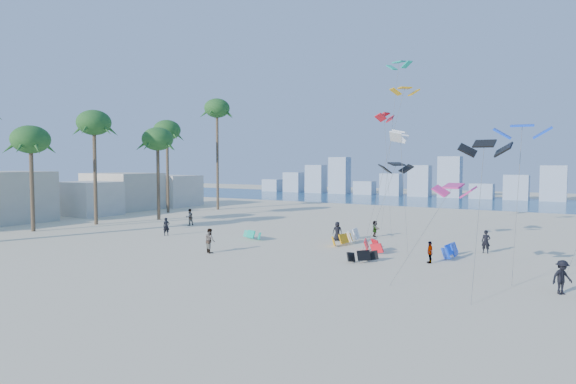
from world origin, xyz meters
The scene contains 10 objects.
ground centered at (0.00, 0.00, 0.00)m, with size 220.00×220.00×0.00m, color beige.
ocean centered at (0.00, 72.00, 0.01)m, with size 220.00×220.00×0.00m, color navy.
kitesurfer_near centered at (-9.57, 14.04, 0.86)m, with size 0.63×0.41×1.73m, color black.
kitesurfer_mid centered at (-0.06, 9.33, 0.95)m, with size 0.93×0.72×1.90m, color gray.
kitesurfers_far centered at (9.10, 17.62, 0.87)m, with size 37.95×15.29×1.86m.
grounded_kites centered at (9.52, 17.20, 0.46)m, with size 19.70×11.26×1.06m.
flying_kites centered at (16.57, 20.73, 11.07)m, with size 21.85×29.96×18.60m.
palm_row centered at (-22.44, 16.18, 11.47)m, with size 9.30×44.80×16.62m.
beachfront_buildings centered at (-33.69, 20.82, 2.67)m, with size 11.50×43.00×6.00m.
distant_skyline centered at (-1.19, 82.00, 3.09)m, with size 85.00×3.00×8.40m.
Camera 1 is at (24.59, -19.29, 6.94)m, focal length 30.12 mm.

